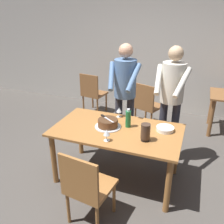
% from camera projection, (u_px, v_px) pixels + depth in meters
% --- Properties ---
extents(ground_plane, '(14.00, 14.00, 0.00)m').
position_uv_depth(ground_plane, '(116.00, 177.00, 3.38)').
color(ground_plane, '#4C4742').
extents(back_wall, '(10.00, 0.12, 2.70)m').
position_uv_depth(back_wall, '(159.00, 49.00, 5.11)').
color(back_wall, '#BCB7AD').
rests_on(back_wall, ground_plane).
extents(main_dining_table, '(1.62, 0.90, 0.75)m').
position_uv_depth(main_dining_table, '(117.00, 136.00, 3.12)').
color(main_dining_table, '#9E6633').
rests_on(main_dining_table, ground_plane).
extents(cake_on_platter, '(0.34, 0.34, 0.11)m').
position_uv_depth(cake_on_platter, '(108.00, 123.00, 3.11)').
color(cake_on_platter, silver).
rests_on(cake_on_platter, main_dining_table).
extents(cake_knife, '(0.24, 0.17, 0.02)m').
position_uv_depth(cake_knife, '(105.00, 117.00, 3.14)').
color(cake_knife, silver).
rests_on(cake_knife, cake_on_platter).
extents(plate_stack, '(0.22, 0.22, 0.05)m').
position_uv_depth(plate_stack, '(165.00, 129.00, 3.03)').
color(plate_stack, white).
rests_on(plate_stack, main_dining_table).
extents(wine_glass_near, '(0.08, 0.08, 0.14)m').
position_uv_depth(wine_glass_near, '(119.00, 110.00, 3.38)').
color(wine_glass_near, silver).
rests_on(wine_glass_near, main_dining_table).
extents(wine_glass_far, '(0.08, 0.08, 0.14)m').
position_uv_depth(wine_glass_far, '(107.00, 133.00, 2.77)').
color(wine_glass_far, silver).
rests_on(wine_glass_far, main_dining_table).
extents(water_bottle, '(0.07, 0.07, 0.25)m').
position_uv_depth(water_bottle, '(128.00, 119.00, 3.09)').
color(water_bottle, '#1E6B38').
rests_on(water_bottle, main_dining_table).
extents(hurricane_lamp, '(0.11, 0.11, 0.21)m').
position_uv_depth(hurricane_lamp, '(145.00, 132.00, 2.78)').
color(hurricane_lamp, black).
rests_on(hurricane_lamp, main_dining_table).
extents(person_cutting_cake, '(0.47, 0.56, 1.72)m').
position_uv_depth(person_cutting_cake, '(125.00, 88.00, 3.55)').
color(person_cutting_cake, '#2D2D38').
rests_on(person_cutting_cake, ground_plane).
extents(person_standing_beside, '(0.47, 0.56, 1.72)m').
position_uv_depth(person_standing_beside, '(172.00, 93.00, 3.36)').
color(person_standing_beside, '#2D2D38').
rests_on(person_standing_beside, ground_plane).
extents(chair_near_side, '(0.49, 0.49, 0.90)m').
position_uv_depth(chair_near_side, '(87.00, 186.00, 2.48)').
color(chair_near_side, '#9E6633').
rests_on(chair_near_side, ground_plane).
extents(background_chair_0, '(0.57, 0.57, 0.90)m').
position_uv_depth(background_chair_0, '(147.00, 104.00, 4.55)').
color(background_chair_0, brown).
rests_on(background_chair_0, ground_plane).
extents(background_chair_1, '(0.50, 0.50, 0.90)m').
position_uv_depth(background_chair_1, '(93.00, 92.00, 5.19)').
color(background_chair_1, brown).
rests_on(background_chair_1, ground_plane).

